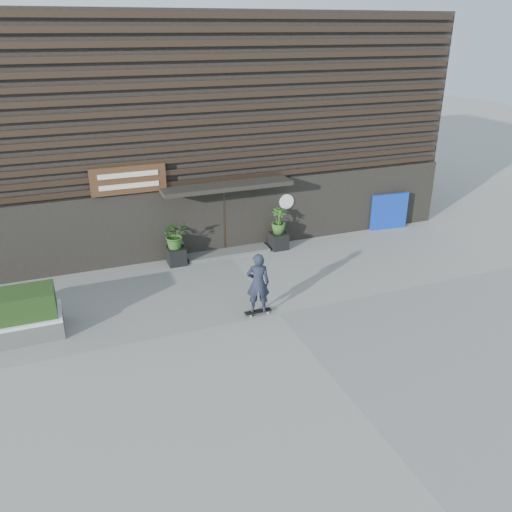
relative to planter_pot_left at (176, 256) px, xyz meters
name	(u,v)px	position (x,y,z in m)	size (l,w,h in m)	color
ground	(279,314)	(1.90, -4.40, -0.30)	(80.00, 80.00, 0.00)	gray
entrance_step	(228,252)	(1.90, 0.20, -0.24)	(3.00, 0.80, 0.12)	#51514E
planter_pot_left	(176,256)	(0.00, 0.00, 0.00)	(0.60, 0.60, 0.60)	black
bamboo_left	(175,235)	(0.00, 0.00, 0.78)	(0.86, 0.75, 0.96)	#2D591E
planter_pot_right	(278,241)	(3.80, 0.00, 0.00)	(0.60, 0.60, 0.60)	black
bamboo_right	(279,221)	(3.80, 0.00, 0.78)	(0.54, 0.54, 0.96)	#2D591E
blue_tarp	(389,211)	(8.74, 0.30, 0.43)	(1.55, 0.12, 1.45)	#0C2DA3
building	(185,118)	(1.90, 5.56, 3.69)	(18.00, 11.00, 8.00)	black
skateboarder	(258,283)	(1.36, -4.18, 0.67)	(0.78, 0.60, 1.86)	black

